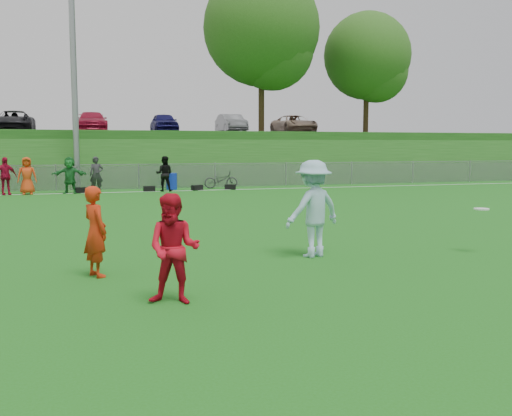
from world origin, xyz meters
name	(u,v)px	position (x,y,z in m)	size (l,w,h in m)	color
ground	(248,270)	(0.00, 0.00, 0.00)	(120.00, 120.00, 0.00)	#1D6415
sideline_far	(143,192)	(0.00, 18.00, 0.01)	(60.00, 0.10, 0.01)	white
fence	(139,176)	(0.00, 20.00, 0.65)	(58.00, 0.06, 1.30)	gray
light_pole	(73,55)	(-3.00, 20.80, 6.71)	(1.20, 0.40, 12.15)	gray
berm	(123,156)	(0.00, 31.00, 1.50)	(120.00, 18.00, 3.00)	#1B5016
parking_lot	(121,134)	(0.00, 33.00, 3.05)	(120.00, 12.00, 0.10)	black
tree_green_near	(264,33)	(8.16, 24.42, 9.03)	(7.14, 7.14, 9.95)	black
tree_green_far	(370,60)	(16.16, 25.92, 7.96)	(5.88, 5.88, 8.19)	black
car_row	(104,122)	(-1.17, 32.00, 3.82)	(32.04, 5.18, 1.44)	silver
spectator_row	(76,175)	(-3.05, 18.00, 0.85)	(8.13, 0.87, 1.69)	#A40B29
gear_bags	(166,188)	(1.12, 18.10, 0.13)	(7.73, 0.49, 0.26)	black
player_red_left	(95,231)	(-2.60, 0.25, 0.77)	(0.56, 0.37, 1.53)	red
player_red_center	(174,249)	(-1.60, -1.80, 0.77)	(0.75, 0.59, 1.55)	red
player_blue	(313,209)	(1.57, 0.78, 0.96)	(1.24, 0.71, 1.92)	#9BC5D7
frisbee	(481,209)	(5.00, 0.11, 0.91)	(0.31, 0.31, 0.03)	silver
recycling_bin	(172,181)	(1.53, 19.00, 0.41)	(0.55, 0.55, 0.82)	#0F2CAC
bicycle	(221,180)	(4.08, 19.00, 0.45)	(0.60, 1.71, 0.90)	#2B2B2D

